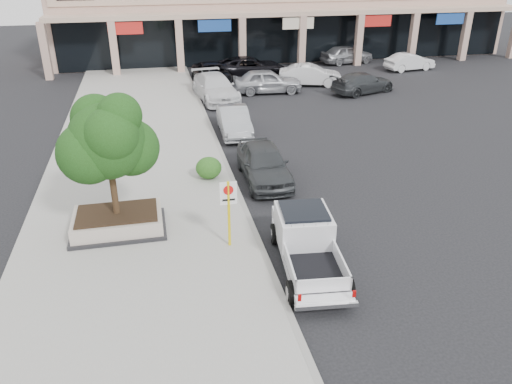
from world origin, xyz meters
The scene contains 19 objects.
ground centered at (0.00, 0.00, 0.00)m, with size 120.00×120.00×0.00m, color black.
sidewalk centered at (-5.50, 6.00, 0.07)m, with size 8.00×52.00×0.15m, color gray.
curb centered at (-1.55, 6.00, 0.07)m, with size 0.20×52.00×0.15m, color gray.
strip_mall centered at (8.00, 33.93, 4.75)m, with size 40.55×12.43×9.50m.
planter centered at (-6.15, 2.24, 0.48)m, with size 3.20×2.20×0.68m.
planter_tree centered at (-6.01, 2.39, 3.41)m, with size 2.90×2.55×4.00m.
no_parking_sign centered at (-2.54, 0.43, 1.63)m, with size 0.55×0.09×2.30m.
hedge centered at (-2.52, 5.92, 0.62)m, with size 1.10×0.99×0.94m, color #184814.
pickup_truck centered at (-0.35, -1.16, 0.78)m, with size 1.84×4.97×1.56m, color white, non-canonical shape.
curb_car_a centered at (-0.19, 5.56, 0.78)m, with size 1.85×4.60×1.57m, color #313436.
curb_car_b centered at (-0.40, 11.75, 0.71)m, with size 1.50×4.31×1.42m, color #9C9FA4.
curb_car_c centered at (-0.43, 18.67, 0.81)m, with size 2.27×5.58×1.62m, color silver.
curb_car_d centered at (-0.05, 22.97, 0.76)m, with size 2.51×5.43×1.51m, color black.
lot_car_a centered at (3.31, 19.71, 0.81)m, with size 1.91×4.75×1.62m, color #A4A6AC.
lot_car_b centered at (6.87, 21.10, 0.74)m, with size 1.57×4.52×1.49m, color silver.
lot_car_c centered at (9.77, 18.29, 0.69)m, with size 1.94×4.78×1.39m, color #2D3032.
lot_car_d centered at (3.08, 24.31, 0.80)m, with size 2.65×5.75×1.60m, color black.
lot_car_e centered at (12.38, 27.90, 0.79)m, with size 1.86×4.61×1.57m, color gray.
lot_car_f centered at (16.40, 24.23, 0.68)m, with size 1.44×4.14×1.36m, color silver.
Camera 1 is at (-4.68, -13.49, 8.93)m, focal length 35.00 mm.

